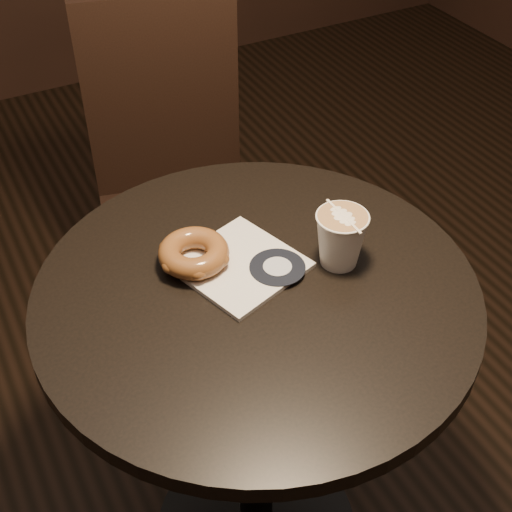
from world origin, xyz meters
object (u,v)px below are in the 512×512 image
pastry_bag (240,265)px  doughnut (194,253)px  latte_cup (340,239)px  chair (172,172)px  cafe_table (256,370)px

pastry_bag → doughnut: size_ratio=1.53×
doughnut → latte_cup: (0.21, -0.10, 0.02)m
chair → pastry_bag: bearing=-87.4°
cafe_table → pastry_bag: bearing=92.2°
doughnut → cafe_table: bearing=-54.9°
chair → pastry_bag: size_ratio=5.37×
cafe_table → chair: size_ratio=0.80×
cafe_table → chair: chair is taller
chair → doughnut: bearing=-93.9°
cafe_table → pastry_bag: (-0.00, 0.05, 0.20)m
chair → latte_cup: size_ratio=9.93×
doughnut → latte_cup: 0.23m
cafe_table → chair: 0.68m
chair → latte_cup: 0.74m
pastry_bag → latte_cup: (0.15, -0.06, 0.04)m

